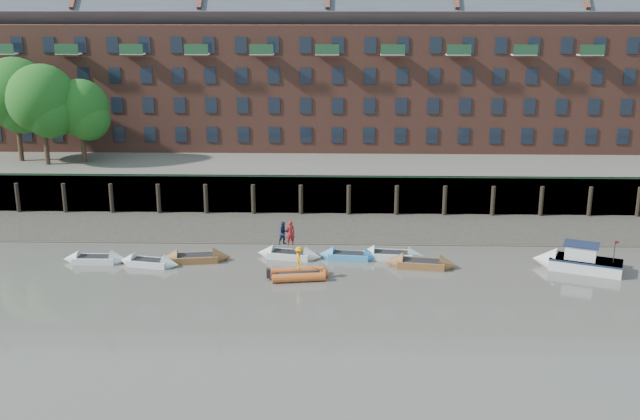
{
  "coord_description": "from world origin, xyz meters",
  "views": [
    {
      "loc": [
        1.19,
        -38.63,
        17.51
      ],
      "look_at": [
        -0.14,
        12.0,
        3.2
      ],
      "focal_mm": 42.0,
      "sensor_mm": 36.0,
      "label": 1
    }
  ],
  "objects_px": {
    "rowboat_3": "(289,255)",
    "motor_launch": "(571,260)",
    "rowboat_4": "(349,256)",
    "person_rower_b": "(284,233)",
    "person_rower_a": "(290,233)",
    "rowboat_0": "(95,259)",
    "rowboat_2": "(195,258)",
    "rib_tender": "(300,274)",
    "person_rib_crew": "(299,258)",
    "rowboat_5": "(391,255)",
    "rowboat_1": "(149,262)",
    "rowboat_6": "(421,264)"
  },
  "relations": [
    {
      "from": "rib_tender",
      "to": "person_rower_b",
      "type": "height_order",
      "value": "person_rower_b"
    },
    {
      "from": "rowboat_0",
      "to": "rowboat_3",
      "type": "relative_size",
      "value": 0.94
    },
    {
      "from": "rowboat_4",
      "to": "rowboat_6",
      "type": "relative_size",
      "value": 0.88
    },
    {
      "from": "person_rower_a",
      "to": "rowboat_6",
      "type": "bearing_deg",
      "value": 154.81
    },
    {
      "from": "rowboat_0",
      "to": "rowboat_5",
      "type": "distance_m",
      "value": 20.5
    },
    {
      "from": "rowboat_2",
      "to": "rowboat_5",
      "type": "xyz_separation_m",
      "value": [
        13.58,
        1.02,
        -0.01
      ]
    },
    {
      "from": "motor_launch",
      "to": "person_rower_a",
      "type": "distance_m",
      "value": 19.12
    },
    {
      "from": "rowboat_4",
      "to": "rowboat_5",
      "type": "height_order",
      "value": "rowboat_5"
    },
    {
      "from": "person_rib_crew",
      "to": "person_rower_a",
      "type": "bearing_deg",
      "value": -4.28
    },
    {
      "from": "rib_tender",
      "to": "person_rib_crew",
      "type": "distance_m",
      "value": 1.12
    },
    {
      "from": "rowboat_4",
      "to": "person_rower_b",
      "type": "xyz_separation_m",
      "value": [
        -4.58,
        0.32,
        1.5
      ]
    },
    {
      "from": "rowboat_0",
      "to": "rowboat_3",
      "type": "bearing_deg",
      "value": 5.82
    },
    {
      "from": "rowboat_2",
      "to": "rowboat_6",
      "type": "distance_m",
      "value": 15.52
    },
    {
      "from": "rowboat_1",
      "to": "rib_tender",
      "type": "bearing_deg",
      "value": -0.32
    },
    {
      "from": "rowboat_6",
      "to": "person_rower_b",
      "type": "height_order",
      "value": "person_rower_b"
    },
    {
      "from": "rib_tender",
      "to": "person_rower_a",
      "type": "height_order",
      "value": "person_rower_a"
    },
    {
      "from": "rib_tender",
      "to": "person_rower_a",
      "type": "xyz_separation_m",
      "value": [
        -0.89,
        4.06,
        1.52
      ]
    },
    {
      "from": "rowboat_0",
      "to": "rowboat_6",
      "type": "bearing_deg",
      "value": -0.64
    },
    {
      "from": "rowboat_2",
      "to": "rowboat_4",
      "type": "xyz_separation_m",
      "value": [
        10.63,
        0.86,
        -0.03
      ]
    },
    {
      "from": "rowboat_0",
      "to": "person_rower_b",
      "type": "bearing_deg",
      "value": 7.14
    },
    {
      "from": "rowboat_1",
      "to": "rowboat_4",
      "type": "height_order",
      "value": "rowboat_4"
    },
    {
      "from": "rowboat_4",
      "to": "person_rower_a",
      "type": "height_order",
      "value": "person_rower_a"
    },
    {
      "from": "person_rower_a",
      "to": "rowboat_4",
      "type": "bearing_deg",
      "value": 163.74
    },
    {
      "from": "rowboat_1",
      "to": "rowboat_3",
      "type": "bearing_deg",
      "value": 22.15
    },
    {
      "from": "rowboat_4",
      "to": "person_rib_crew",
      "type": "xyz_separation_m",
      "value": [
        -3.26,
        -3.96,
        1.17
      ]
    },
    {
      "from": "person_rower_b",
      "to": "rowboat_5",
      "type": "bearing_deg",
      "value": -28.38
    },
    {
      "from": "rowboat_1",
      "to": "person_rower_b",
      "type": "relative_size",
      "value": 2.7
    },
    {
      "from": "rowboat_2",
      "to": "motor_launch",
      "type": "relative_size",
      "value": 0.83
    },
    {
      "from": "rowboat_2",
      "to": "motor_launch",
      "type": "distance_m",
      "value": 25.55
    },
    {
      "from": "rowboat_4",
      "to": "rowboat_6",
      "type": "xyz_separation_m",
      "value": [
        4.87,
        -1.6,
        0.03
      ]
    },
    {
      "from": "rowboat_0",
      "to": "rowboat_6",
      "type": "distance_m",
      "value": 22.37
    },
    {
      "from": "person_rower_a",
      "to": "person_rib_crew",
      "type": "height_order",
      "value": "person_rower_a"
    },
    {
      "from": "rowboat_0",
      "to": "rib_tender",
      "type": "xyz_separation_m",
      "value": [
        14.3,
        -2.68,
        0.05
      ]
    },
    {
      "from": "rowboat_0",
      "to": "person_rib_crew",
      "type": "bearing_deg",
      "value": -10.55
    },
    {
      "from": "rowboat_3",
      "to": "person_rower_a",
      "type": "bearing_deg",
      "value": 60.09
    },
    {
      "from": "person_rib_crew",
      "to": "rowboat_1",
      "type": "bearing_deg",
      "value": 62.19
    },
    {
      "from": "rowboat_4",
      "to": "rowboat_0",
      "type": "bearing_deg",
      "value": -168.97
    },
    {
      "from": "rowboat_0",
      "to": "rowboat_1",
      "type": "distance_m",
      "value": 3.9
    },
    {
      "from": "rowboat_5",
      "to": "motor_launch",
      "type": "bearing_deg",
      "value": -2.93
    },
    {
      "from": "rowboat_2",
      "to": "rowboat_5",
      "type": "relative_size",
      "value": 1.05
    },
    {
      "from": "motor_launch",
      "to": "rowboat_2",
      "type": "bearing_deg",
      "value": 20.32
    },
    {
      "from": "rowboat_3",
      "to": "motor_launch",
      "type": "height_order",
      "value": "motor_launch"
    },
    {
      "from": "rowboat_4",
      "to": "rowboat_5",
      "type": "bearing_deg",
      "value": 10.08
    },
    {
      "from": "rowboat_0",
      "to": "person_rower_a",
      "type": "height_order",
      "value": "person_rower_a"
    },
    {
      "from": "rowboat_2",
      "to": "rowboat_4",
      "type": "relative_size",
      "value": 1.13
    },
    {
      "from": "rowboat_1",
      "to": "person_rib_crew",
      "type": "xyz_separation_m",
      "value": [
        10.38,
        -2.2,
        1.17
      ]
    },
    {
      "from": "rowboat_0",
      "to": "rowboat_4",
      "type": "bearing_deg",
      "value": 4.33
    },
    {
      "from": "rowboat_0",
      "to": "rib_tender",
      "type": "height_order",
      "value": "rowboat_0"
    },
    {
      "from": "rowboat_3",
      "to": "motor_launch",
      "type": "xyz_separation_m",
      "value": [
        19.09,
        -1.71,
        0.37
      ]
    },
    {
      "from": "rowboat_2",
      "to": "person_rib_crew",
      "type": "height_order",
      "value": "person_rib_crew"
    }
  ]
}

